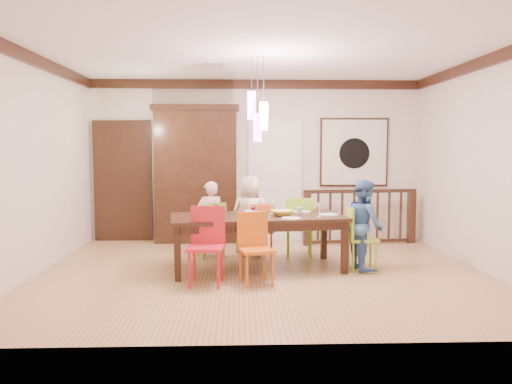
{
  "coord_description": "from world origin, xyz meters",
  "views": [
    {
      "loc": [
        -0.32,
        -6.62,
        1.67
      ],
      "look_at": [
        -0.07,
        0.36,
        1.06
      ],
      "focal_mm": 35.0,
      "sensor_mm": 36.0,
      "label": 1
    }
  ],
  "objects_px": {
    "dining_table": "(257,221)",
    "person_end_right": "(364,224)",
    "person_far_mid": "(250,216)",
    "china_hutch": "(196,174)",
    "chair_end_right": "(362,234)",
    "person_far_left": "(211,219)",
    "chair_far_left": "(211,226)",
    "balustrade": "(360,216)"
  },
  "relations": [
    {
      "from": "dining_table",
      "to": "china_hutch",
      "type": "xyz_separation_m",
      "value": [
        -1.01,
        2.12,
        0.54
      ]
    },
    {
      "from": "person_end_right",
      "to": "china_hutch",
      "type": "bearing_deg",
      "value": 37.6
    },
    {
      "from": "balustrade",
      "to": "person_end_right",
      "type": "height_order",
      "value": "person_end_right"
    },
    {
      "from": "china_hutch",
      "to": "person_far_left",
      "type": "xyz_separation_m",
      "value": [
        0.32,
        -1.25,
        -0.64
      ]
    },
    {
      "from": "balustrade",
      "to": "chair_far_left",
      "type": "bearing_deg",
      "value": -164.01
    },
    {
      "from": "chair_far_left",
      "to": "china_hutch",
      "type": "height_order",
      "value": "china_hutch"
    },
    {
      "from": "balustrade",
      "to": "person_end_right",
      "type": "relative_size",
      "value": 1.62
    },
    {
      "from": "chair_end_right",
      "to": "person_far_left",
      "type": "xyz_separation_m",
      "value": [
        -2.15,
        0.91,
        0.09
      ]
    },
    {
      "from": "dining_table",
      "to": "person_end_right",
      "type": "bearing_deg",
      "value": -9.91
    },
    {
      "from": "dining_table",
      "to": "person_end_right",
      "type": "height_order",
      "value": "person_end_right"
    },
    {
      "from": "chair_far_left",
      "to": "person_end_right",
      "type": "distance_m",
      "value": 2.31
    },
    {
      "from": "china_hutch",
      "to": "balustrade",
      "type": "distance_m",
      "value": 2.98
    },
    {
      "from": "chair_far_left",
      "to": "person_end_right",
      "type": "height_order",
      "value": "person_end_right"
    },
    {
      "from": "dining_table",
      "to": "balustrade",
      "type": "distance_m",
      "value": 2.57
    },
    {
      "from": "chair_end_right",
      "to": "balustrade",
      "type": "xyz_separation_m",
      "value": [
        0.41,
        1.81,
        0.0
      ]
    },
    {
      "from": "dining_table",
      "to": "chair_end_right",
      "type": "xyz_separation_m",
      "value": [
        1.45,
        -0.05,
        -0.18
      ]
    },
    {
      "from": "china_hutch",
      "to": "person_far_left",
      "type": "bearing_deg",
      "value": -75.65
    },
    {
      "from": "dining_table",
      "to": "chair_end_right",
      "type": "height_order",
      "value": "chair_end_right"
    },
    {
      "from": "chair_far_left",
      "to": "person_far_left",
      "type": "xyz_separation_m",
      "value": [
        -0.01,
        0.1,
        0.09
      ]
    },
    {
      "from": "chair_end_right",
      "to": "person_far_mid",
      "type": "xyz_separation_m",
      "value": [
        -1.53,
        0.88,
        0.13
      ]
    },
    {
      "from": "chair_end_right",
      "to": "person_far_mid",
      "type": "height_order",
      "value": "person_far_mid"
    },
    {
      "from": "china_hutch",
      "to": "person_end_right",
      "type": "relative_size",
      "value": 1.94
    },
    {
      "from": "china_hutch",
      "to": "person_end_right",
      "type": "xyz_separation_m",
      "value": [
        2.48,
        -2.17,
        -0.59
      ]
    },
    {
      "from": "balustrade",
      "to": "person_far_left",
      "type": "relative_size",
      "value": 1.74
    },
    {
      "from": "china_hutch",
      "to": "balustrade",
      "type": "bearing_deg",
      "value": -6.87
    },
    {
      "from": "person_far_left",
      "to": "person_end_right",
      "type": "xyz_separation_m",
      "value": [
        2.16,
        -0.92,
        0.04
      ]
    },
    {
      "from": "chair_far_left",
      "to": "person_end_right",
      "type": "xyz_separation_m",
      "value": [
        2.16,
        -0.82,
        0.13
      ]
    },
    {
      "from": "chair_end_right",
      "to": "china_hutch",
      "type": "relative_size",
      "value": 0.36
    },
    {
      "from": "dining_table",
      "to": "person_far_mid",
      "type": "distance_m",
      "value": 0.84
    },
    {
      "from": "chair_end_right",
      "to": "person_end_right",
      "type": "height_order",
      "value": "person_end_right"
    },
    {
      "from": "dining_table",
      "to": "china_hutch",
      "type": "height_order",
      "value": "china_hutch"
    },
    {
      "from": "balustrade",
      "to": "person_far_left",
      "type": "distance_m",
      "value": 2.71
    },
    {
      "from": "balustrade",
      "to": "person_far_mid",
      "type": "bearing_deg",
      "value": -159.75
    },
    {
      "from": "person_far_left",
      "to": "person_end_right",
      "type": "relative_size",
      "value": 0.93
    },
    {
      "from": "chair_end_right",
      "to": "person_far_mid",
      "type": "relative_size",
      "value": 0.69
    },
    {
      "from": "person_far_mid",
      "to": "person_end_right",
      "type": "relative_size",
      "value": 1.0
    },
    {
      "from": "chair_far_left",
      "to": "person_far_mid",
      "type": "bearing_deg",
      "value": 166.46
    },
    {
      "from": "chair_end_right",
      "to": "person_end_right",
      "type": "distance_m",
      "value": 0.13
    },
    {
      "from": "dining_table",
      "to": "person_far_mid",
      "type": "height_order",
      "value": "person_far_mid"
    },
    {
      "from": "chair_end_right",
      "to": "person_far_left",
      "type": "height_order",
      "value": "person_far_left"
    },
    {
      "from": "person_end_right",
      "to": "chair_far_left",
      "type": "bearing_deg",
      "value": 57.83
    },
    {
      "from": "dining_table",
      "to": "person_far_left",
      "type": "relative_size",
      "value": 2.13
    }
  ]
}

